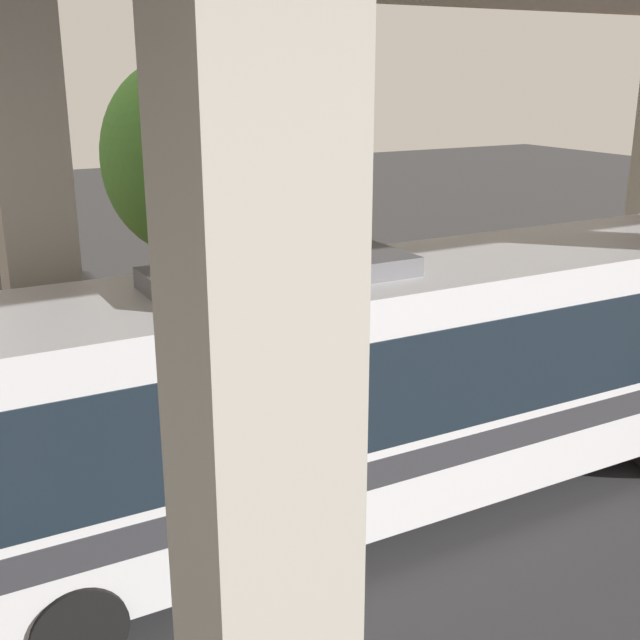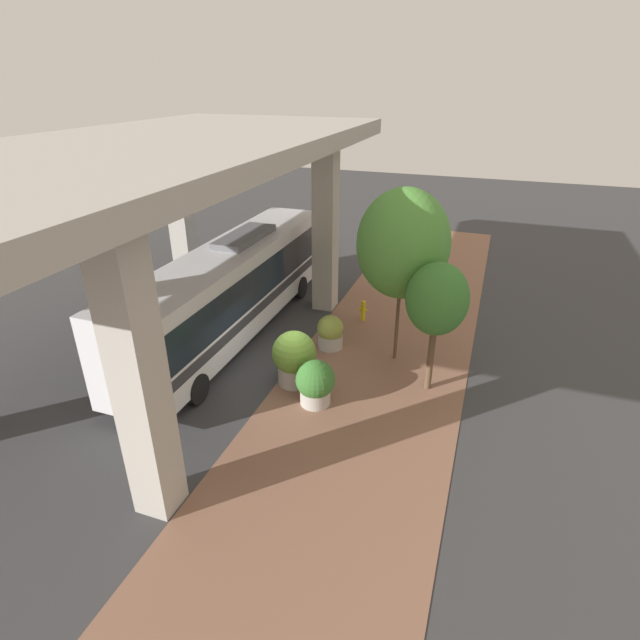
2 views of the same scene
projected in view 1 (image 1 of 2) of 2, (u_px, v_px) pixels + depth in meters
ground_plane at (392, 404)px, 14.83m from camera, size 80.00×80.00×0.00m
sidewalk_strip at (315, 356)px, 17.34m from camera, size 6.00×40.00×0.02m
overpass at (594, 6)px, 9.50m from camera, size 9.40×20.08×7.57m
bus at (372, 378)px, 10.58m from camera, size 2.54×12.99×3.75m
fire_hydrant at (85, 409)px, 13.49m from camera, size 0.43×0.21×0.91m
planter_front at (382, 345)px, 15.04m from camera, size 1.45×1.45×1.89m
planter_middle at (243, 382)px, 14.20m from camera, size 0.99×0.99×1.32m
planter_back at (389, 334)px, 16.38m from camera, size 1.23×1.23×1.51m
street_tree_near at (183, 158)px, 15.14m from camera, size 3.07×3.07×6.17m
street_tree_far at (232, 201)px, 17.39m from camera, size 1.92×1.92×4.38m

